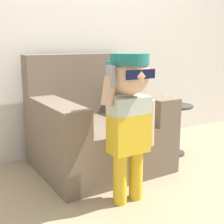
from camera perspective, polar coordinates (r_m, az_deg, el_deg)
name	(u,v)px	position (r m, az deg, el deg)	size (l,w,h in m)	color
ground_plane	(120,171)	(2.62, 1.48, -10.80)	(10.00, 10.00, 0.00)	#998466
wall_back	(78,14)	(3.05, -6.15, 17.36)	(10.00, 0.05, 2.60)	silver
armchair	(96,129)	(2.66, -2.91, -3.12)	(1.00, 0.88, 0.94)	#6B5B4C
person_child	(129,106)	(1.97, 3.18, 1.16)	(0.40, 0.30, 0.98)	gold
side_table	(175,125)	(2.98, 11.37, -2.29)	(0.32, 0.32, 0.48)	#333333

